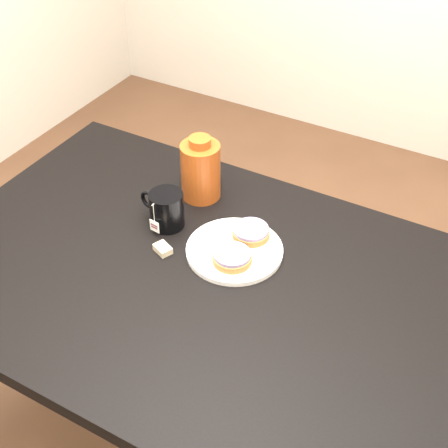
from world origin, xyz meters
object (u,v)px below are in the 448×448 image
at_px(table, 206,301).
at_px(bagel_back, 251,232).
at_px(bagel_package, 201,170).
at_px(mug, 166,209).
at_px(plate, 234,250).
at_px(bagel_front, 232,257).
at_px(teabag_pouch, 163,249).

relative_size(table, bagel_back, 10.58).
bearing_deg(bagel_package, bagel_back, -26.21).
relative_size(bagel_back, mug, 0.95).
bearing_deg(bagel_back, plate, -102.45).
height_order(table, bagel_front, bagel_front).
distance_m(plate, bagel_package, 0.27).
bearing_deg(bagel_package, table, -57.42).
height_order(table, bagel_back, bagel_back).
xyz_separation_m(bagel_back, bagel_package, (-0.21, 0.10, 0.06)).
height_order(plate, bagel_front, bagel_front).
bearing_deg(bagel_back, bagel_front, -88.10).
distance_m(plate, mug, 0.21).
relative_size(table, bagel_package, 7.47).
bearing_deg(bagel_front, mug, 166.59).
height_order(bagel_back, teabag_pouch, bagel_back).
bearing_deg(plate, bagel_back, 77.55).
bearing_deg(teabag_pouch, bagel_back, 40.63).
bearing_deg(teabag_pouch, plate, 28.37).
distance_m(table, mug, 0.26).
xyz_separation_m(plate, bagel_back, (0.01, 0.06, 0.02)).
bearing_deg(mug, table, -25.76).
xyz_separation_m(table, bagel_package, (-0.18, 0.28, 0.17)).
relative_size(bagel_front, bagel_package, 0.65).
distance_m(plate, teabag_pouch, 0.18).
bearing_deg(bagel_back, bagel_package, 153.79).
bearing_deg(mug, teabag_pouch, -55.47).
bearing_deg(bagel_front, teabag_pouch, -166.56).
bearing_deg(table, bagel_package, 122.58).
height_order(table, bagel_package, bagel_package).
bearing_deg(mug, bagel_package, 91.97).
bearing_deg(teabag_pouch, mug, 117.71).
relative_size(bagel_front, teabag_pouch, 2.69).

